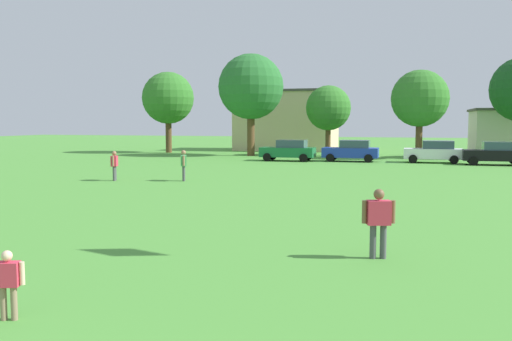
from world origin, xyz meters
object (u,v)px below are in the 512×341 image
object	(u,v)px
tree_left	(251,87)
parked_car_black_3	(495,153)
child_kite_flyer	(8,279)
parked_car_blue_1	(352,151)
tree_right	(420,99)
bystander_near_trees	(184,163)
tree_far_left	(168,98)
bystander_midfield	(114,163)
tree_center	(328,108)
adult_bystander	(379,217)
parked_car_green_0	(289,150)
parked_car_white_2	(434,152)

from	to	relation	value
tree_left	parked_car_black_3	bearing A→B (deg)	-15.56
child_kite_flyer	parked_car_blue_1	world-z (taller)	parked_car_blue_1
parked_car_blue_1	tree_right	size ratio (longest dim) A/B	0.58
bystander_near_trees	tree_far_left	xyz separation A→B (m)	(-12.18, 24.18, 4.50)
bystander_midfield	parked_car_blue_1	xyz separation A→B (m)	(10.55, 17.65, -0.08)
tree_center	parked_car_black_3	bearing A→B (deg)	-30.88
adult_bystander	tree_far_left	bearing A→B (deg)	104.32
bystander_near_trees	parked_car_blue_1	world-z (taller)	parked_car_blue_1
parked_car_black_3	tree_left	distance (m)	21.53
child_kite_flyer	adult_bystander	world-z (taller)	adult_bystander
child_kite_flyer	parked_car_green_0	world-z (taller)	parked_car_green_0
adult_bystander	tree_right	world-z (taller)	tree_right
parked_car_blue_1	bystander_near_trees	bearing A→B (deg)	67.48
parked_car_blue_1	tree_left	world-z (taller)	tree_left
parked_car_green_0	parked_car_black_3	distance (m)	15.25
child_kite_flyer	tree_right	world-z (taller)	tree_right
parked_car_green_0	tree_right	bearing A→B (deg)	-149.94
tree_right	tree_center	bearing A→B (deg)	164.48
parked_car_green_0	bystander_midfield	bearing A→B (deg)	71.45
parked_car_white_2	tree_far_left	distance (m)	26.71
parked_car_green_0	parked_car_blue_1	distance (m)	4.94
parked_car_blue_1	tree_left	distance (m)	12.13
parked_car_black_3	tree_right	size ratio (longest dim) A/B	0.58
parked_car_blue_1	parked_car_black_3	bearing A→B (deg)	175.99
bystander_midfield	tree_far_left	world-z (taller)	tree_far_left
parked_car_blue_1	parked_car_white_2	distance (m)	6.22
adult_bystander	tree_left	world-z (taller)	tree_left
tree_left	tree_center	size ratio (longest dim) A/B	1.44
tree_center	parked_car_white_2	bearing A→B (deg)	-36.96
adult_bystander	parked_car_black_3	xyz separation A→B (m)	(6.43, 30.00, -0.09)
child_kite_flyer	parked_car_green_0	bearing A→B (deg)	77.75
parked_car_black_3	tree_left	bearing A→B (deg)	-15.56
tree_left	tree_center	xyz separation A→B (m)	(6.75, 2.38, -1.91)
parked_car_green_0	tree_right	world-z (taller)	tree_right
parked_car_green_0	tree_left	bearing A→B (deg)	-49.44
parked_car_white_2	bystander_midfield	bearing A→B (deg)	47.05
tree_right	bystander_near_trees	bearing A→B (deg)	-118.96
child_kite_flyer	tree_left	world-z (taller)	tree_left
child_kite_flyer	tree_right	size ratio (longest dim) A/B	0.15
bystander_midfield	tree_left	xyz separation A→B (m)	(0.84, 22.51, 5.33)
adult_bystander	parked_car_green_0	world-z (taller)	parked_car_green_0
bystander_near_trees	parked_car_white_2	world-z (taller)	parked_car_white_2
tree_far_left	parked_car_black_3	bearing A→B (deg)	-15.40
parked_car_blue_1	bystander_midfield	bearing A→B (deg)	59.14
child_kite_flyer	parked_car_blue_1	distance (m)	36.36
bystander_near_trees	parked_car_blue_1	size ratio (longest dim) A/B	0.38
bystander_midfield	parked_car_blue_1	distance (m)	20.56
tree_far_left	parked_car_blue_1	bearing A→B (deg)	-21.15
parked_car_green_0	parked_car_blue_1	bearing A→B (deg)	-171.02
adult_bystander	tree_left	bearing A→B (deg)	94.11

